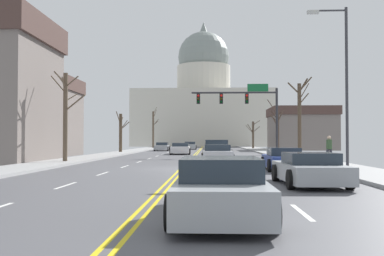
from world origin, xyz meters
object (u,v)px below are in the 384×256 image
at_px(sedan_oncoming_02, 190,146).
at_px(sedan_near_04, 220,189).
at_px(pedestrian_00, 329,148).
at_px(street_lamp_right, 342,74).
at_px(sedan_near_01, 217,154).
at_px(sedan_near_02, 283,160).
at_px(pickup_truck_near_00, 217,150).
at_px(sedan_near_03, 309,170).
at_px(sedan_oncoming_00, 180,149).
at_px(signal_gantry, 245,104).
at_px(sedan_oncoming_01, 162,147).

bearing_deg(sedan_oncoming_02, sedan_near_04, -86.76).
height_order(sedan_near_04, pedestrian_00, pedestrian_00).
bearing_deg(street_lamp_right, sedan_near_01, 128.62).
distance_m(street_lamp_right, sedan_near_02, 5.16).
relative_size(pickup_truck_near_00, sedan_near_03, 1.24).
bearing_deg(sedan_near_02, sedan_near_04, -104.65).
height_order(sedan_near_01, sedan_oncoming_00, sedan_near_01).
bearing_deg(sedan_oncoming_02, pickup_truck_near_00, -83.53).
xyz_separation_m(street_lamp_right, sedan_near_02, (-2.69, 1.12, -4.26)).
bearing_deg(sedan_oncoming_00, sedan_near_04, -84.85).
bearing_deg(sedan_near_04, pickup_truck_near_00, 89.27).
height_order(sedan_near_03, sedan_oncoming_00, sedan_oncoming_00).
height_order(sedan_near_01, sedan_near_02, sedan_near_01).
height_order(signal_gantry, pickup_truck_near_00, signal_gantry).
xyz_separation_m(signal_gantry, sedan_near_02, (0.53, -17.27, -4.30)).
xyz_separation_m(pickup_truck_near_00, sedan_near_04, (-0.34, -26.66, -0.11)).
height_order(pickup_truck_near_00, sedan_oncoming_00, pickup_truck_near_00).
xyz_separation_m(sedan_oncoming_00, sedan_oncoming_01, (-3.46, 13.77, -0.01)).
bearing_deg(sedan_near_02, pickup_truck_near_00, 104.01).
height_order(street_lamp_right, pedestrian_00, street_lamp_right).
distance_m(sedan_near_01, sedan_oncoming_02, 39.32).
relative_size(sedan_near_03, sedan_oncoming_02, 0.95).
bearing_deg(sedan_oncoming_01, street_lamp_right, -71.15).
relative_size(street_lamp_right, sedan_near_03, 1.78).
bearing_deg(pedestrian_00, sedan_near_04, -111.72).
bearing_deg(sedan_oncoming_02, street_lamp_right, -78.35).
bearing_deg(sedan_near_03, sedan_oncoming_02, 97.14).
bearing_deg(sedan_near_03, sedan_near_02, 87.55).
distance_m(pickup_truck_near_00, sedan_oncoming_02, 32.77).
height_order(sedan_near_04, sedan_oncoming_01, sedan_near_04).
bearing_deg(sedan_oncoming_01, pickup_truck_near_00, -73.55).
bearing_deg(pickup_truck_near_00, signal_gantry, 57.78).
bearing_deg(sedan_oncoming_00, pedestrian_00, -62.36).
relative_size(sedan_near_04, sedan_oncoming_01, 1.02).
relative_size(signal_gantry, sedan_oncoming_01, 1.71).
bearing_deg(sedan_near_02, sedan_near_01, 117.40).
height_order(pickup_truck_near_00, pedestrian_00, pedestrian_00).
relative_size(street_lamp_right, pickup_truck_near_00, 1.44).
distance_m(signal_gantry, street_lamp_right, 18.67).
bearing_deg(street_lamp_right, sedan_near_02, 157.34).
height_order(pickup_truck_near_00, sedan_near_01, pickup_truck_near_00).
bearing_deg(pedestrian_00, sedan_oncoming_02, 103.84).
height_order(sedan_oncoming_00, sedan_oncoming_02, sedan_oncoming_00).
height_order(signal_gantry, sedan_near_03, signal_gantry).
height_order(street_lamp_right, sedan_oncoming_01, street_lamp_right).
bearing_deg(signal_gantry, sedan_near_03, -89.48).
bearing_deg(sedan_near_01, signal_gantry, 75.71).
height_order(sedan_oncoming_01, pedestrian_00, pedestrian_00).
bearing_deg(sedan_near_04, sedan_oncoming_01, 97.62).
bearing_deg(pickup_truck_near_00, street_lamp_right, -67.21).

